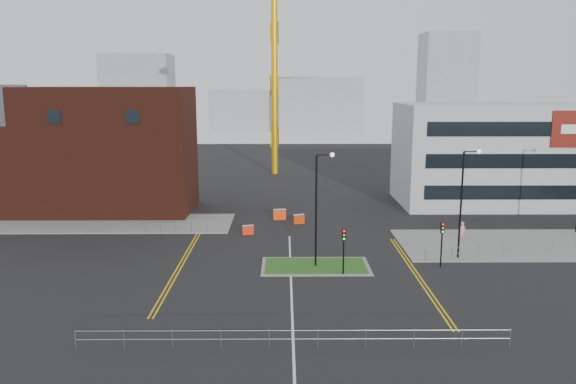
# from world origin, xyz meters

# --- Properties ---
(ground) EXTENTS (200.00, 200.00, 0.00)m
(ground) POSITION_xyz_m (0.00, 0.00, 0.00)
(ground) COLOR black
(ground) RESTS_ON ground
(pavement_left) EXTENTS (28.00, 8.00, 0.12)m
(pavement_left) POSITION_xyz_m (-20.00, 22.00, 0.06)
(pavement_left) COLOR slate
(pavement_left) RESTS_ON ground
(pavement_right) EXTENTS (24.00, 10.00, 0.12)m
(pavement_right) POSITION_xyz_m (22.00, 14.00, 0.06)
(pavement_right) COLOR slate
(pavement_right) RESTS_ON ground
(island_kerb) EXTENTS (8.60, 4.60, 0.08)m
(island_kerb) POSITION_xyz_m (2.00, 8.00, 0.04)
(island_kerb) COLOR slate
(island_kerb) RESTS_ON ground
(grass_island) EXTENTS (8.00, 4.00, 0.12)m
(grass_island) POSITION_xyz_m (2.00, 8.00, 0.06)
(grass_island) COLOR #204918
(grass_island) RESTS_ON ground
(brick_building) EXTENTS (24.20, 10.07, 14.24)m
(brick_building) POSITION_xyz_m (-22.97, 28.00, 6.85)
(brick_building) COLOR #441A11
(brick_building) RESTS_ON ground
(office_block) EXTENTS (25.00, 12.20, 12.00)m
(office_block) POSITION_xyz_m (26.01, 31.97, 6.00)
(office_block) COLOR #ADAFB2
(office_block) RESTS_ON ground
(tower_crane) EXTENTS (52.20, 11.17, 35.86)m
(tower_crane) POSITION_xyz_m (3.87, 56.15, 24.84)
(tower_crane) COLOR #F4B10E
(tower_crane) RESTS_ON ground
(streetlamp_island) EXTENTS (1.46, 0.36, 9.18)m
(streetlamp_island) POSITION_xyz_m (2.22, 8.00, 5.41)
(streetlamp_island) COLOR black
(streetlamp_island) RESTS_ON ground
(streetlamp_right_near) EXTENTS (1.46, 0.36, 9.18)m
(streetlamp_right_near) POSITION_xyz_m (14.22, 10.00, 5.41)
(streetlamp_right_near) COLOR black
(streetlamp_right_near) RESTS_ON ground
(traffic_light_island) EXTENTS (0.28, 0.33, 3.65)m
(traffic_light_island) POSITION_xyz_m (4.00, 5.98, 2.57)
(traffic_light_island) COLOR black
(traffic_light_island) RESTS_ON ground
(traffic_light_right) EXTENTS (0.28, 0.33, 3.65)m
(traffic_light_right) POSITION_xyz_m (12.00, 7.98, 2.57)
(traffic_light_right) COLOR black
(traffic_light_right) RESTS_ON ground
(railing_front) EXTENTS (24.05, 0.05, 1.10)m
(railing_front) POSITION_xyz_m (0.00, -6.00, 0.78)
(railing_front) COLOR gray
(railing_front) RESTS_ON ground
(railing_left) EXTENTS (6.05, 0.05, 1.10)m
(railing_left) POSITION_xyz_m (-11.00, 18.00, 0.74)
(railing_left) COLOR gray
(railing_left) RESTS_ON ground
(railing_right) EXTENTS (19.05, 5.05, 1.10)m
(railing_right) POSITION_xyz_m (20.50, 11.50, 0.78)
(railing_right) COLOR gray
(railing_right) RESTS_ON ground
(centre_line) EXTENTS (0.15, 30.00, 0.01)m
(centre_line) POSITION_xyz_m (0.00, 2.00, 0.01)
(centre_line) COLOR silver
(centre_line) RESTS_ON ground
(yellow_left_a) EXTENTS (0.12, 24.00, 0.01)m
(yellow_left_a) POSITION_xyz_m (-9.00, 10.00, 0.01)
(yellow_left_a) COLOR gold
(yellow_left_a) RESTS_ON ground
(yellow_left_b) EXTENTS (0.12, 24.00, 0.01)m
(yellow_left_b) POSITION_xyz_m (-8.70, 10.00, 0.01)
(yellow_left_b) COLOR gold
(yellow_left_b) RESTS_ON ground
(yellow_right_a) EXTENTS (0.12, 20.00, 0.01)m
(yellow_right_a) POSITION_xyz_m (9.50, 6.00, 0.01)
(yellow_right_a) COLOR gold
(yellow_right_a) RESTS_ON ground
(yellow_right_b) EXTENTS (0.12, 20.00, 0.01)m
(yellow_right_b) POSITION_xyz_m (9.80, 6.00, 0.01)
(yellow_right_b) COLOR gold
(yellow_right_b) RESTS_ON ground
(skyline_a) EXTENTS (18.00, 12.00, 22.00)m
(skyline_a) POSITION_xyz_m (-40.00, 120.00, 11.00)
(skyline_a) COLOR gray
(skyline_a) RESTS_ON ground
(skyline_b) EXTENTS (24.00, 12.00, 16.00)m
(skyline_b) POSITION_xyz_m (10.00, 130.00, 8.00)
(skyline_b) COLOR gray
(skyline_b) RESTS_ON ground
(skyline_c) EXTENTS (14.00, 12.00, 28.00)m
(skyline_c) POSITION_xyz_m (45.00, 125.00, 14.00)
(skyline_c) COLOR gray
(skyline_c) RESTS_ON ground
(skyline_d) EXTENTS (30.00, 12.00, 12.00)m
(skyline_d) POSITION_xyz_m (-8.00, 140.00, 6.00)
(skyline_d) COLOR gray
(skyline_d) RESTS_ON ground
(pedestrian) EXTENTS (0.75, 0.64, 1.73)m
(pedestrian) POSITION_xyz_m (16.14, 15.69, 0.86)
(pedestrian) COLOR pink
(pedestrian) RESTS_ON ground
(barrier_left) EXTENTS (1.40, 0.63, 1.13)m
(barrier_left) POSITION_xyz_m (-1.00, 23.73, 0.62)
(barrier_left) COLOR #FF430E
(barrier_left) RESTS_ON ground
(barrier_mid) EXTENTS (1.13, 0.54, 0.91)m
(barrier_mid) POSITION_xyz_m (-4.00, 17.73, 0.49)
(barrier_mid) COLOR #FF2B0E
(barrier_mid) RESTS_ON ground
(barrier_right) EXTENTS (1.24, 0.76, 0.99)m
(barrier_right) POSITION_xyz_m (1.02, 21.96, 0.54)
(barrier_right) COLOR red
(barrier_right) RESTS_ON ground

